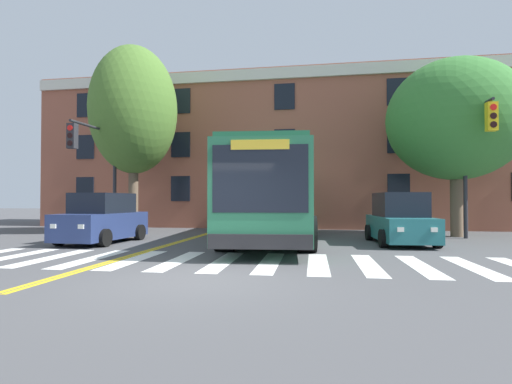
# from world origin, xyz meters

# --- Properties ---
(ground_plane) EXTENTS (120.00, 120.00, 0.00)m
(ground_plane) POSITION_xyz_m (0.00, 0.00, 0.00)
(ground_plane) COLOR #4C4C4F
(crosswalk) EXTENTS (14.68, 3.72, 0.01)m
(crosswalk) POSITION_xyz_m (-0.12, 2.18, 0.00)
(crosswalk) COLOR white
(crosswalk) RESTS_ON ground
(lane_line_yellow_inner) EXTENTS (0.12, 36.00, 0.01)m
(lane_line_yellow_inner) POSITION_xyz_m (-2.98, 16.18, 0.00)
(lane_line_yellow_inner) COLOR gold
(lane_line_yellow_inner) RESTS_ON ground
(lane_line_yellow_outer) EXTENTS (0.12, 36.00, 0.01)m
(lane_line_yellow_outer) POSITION_xyz_m (-2.82, 16.18, 0.00)
(lane_line_yellow_outer) COLOR gold
(lane_line_yellow_outer) RESTS_ON ground
(city_bus) EXTENTS (3.77, 12.65, 3.27)m
(city_bus) POSITION_xyz_m (0.33, 8.11, 1.76)
(city_bus) COLOR #28704C
(city_bus) RESTS_ON ground
(car_navy_near_lane) EXTENTS (2.04, 3.91, 1.80)m
(car_navy_near_lane) POSITION_xyz_m (-5.57, 5.81, 0.83)
(car_navy_near_lane) COLOR navy
(car_navy_near_lane) RESTS_ON ground
(car_teal_far_lane) EXTENTS (2.14, 4.02, 1.81)m
(car_teal_far_lane) POSITION_xyz_m (5.04, 7.18, 0.83)
(car_teal_far_lane) COLOR #236B70
(car_teal_far_lane) RESTS_ON ground
(traffic_light_near_corner) EXTENTS (0.35, 2.61, 5.46)m
(traffic_light_near_corner) POSITION_xyz_m (8.10, 8.71, 3.63)
(traffic_light_near_corner) COLOR #28282D
(traffic_light_near_corner) RESTS_ON ground
(traffic_light_far_corner) EXTENTS (0.39, 3.28, 5.06)m
(traffic_light_far_corner) POSITION_xyz_m (-7.34, 8.39, 3.42)
(traffic_light_far_corner) COLOR #28282D
(traffic_light_far_corner) RESTS_ON ground
(street_tree_curbside_large) EXTENTS (7.36, 7.21, 7.56)m
(street_tree_curbside_large) POSITION_xyz_m (7.95, 10.50, 4.97)
(street_tree_curbside_large) COLOR brown
(street_tree_curbside_large) RESTS_ON ground
(street_tree_curbside_small) EXTENTS (4.21, 4.57, 9.00)m
(street_tree_curbside_small) POSITION_xyz_m (-6.65, 10.36, 5.89)
(street_tree_curbside_small) COLOR brown
(street_tree_curbside_small) RESTS_ON ground
(building_facade) EXTENTS (29.16, 7.45, 8.78)m
(building_facade) POSITION_xyz_m (0.34, 17.32, 4.39)
(building_facade) COLOR #9E5642
(building_facade) RESTS_ON ground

